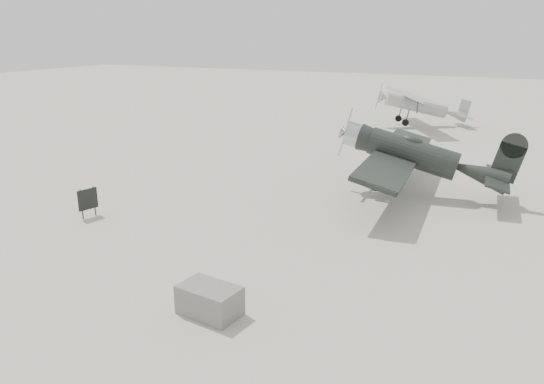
{
  "coord_description": "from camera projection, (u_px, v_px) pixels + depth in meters",
  "views": [
    {
      "loc": [
        9.69,
        -17.88,
        7.62
      ],
      "look_at": [
        1.07,
        0.21,
        1.5
      ],
      "focal_mm": 35.0,
      "sensor_mm": 36.0,
      "label": 1
    }
  ],
  "objects": [
    {
      "name": "equipment_block",
      "position": [
        210.0,
        300.0,
        14.75
      ],
      "size": [
        1.82,
        1.28,
        0.85
      ],
      "primitive_type": "cube",
      "rotation": [
        0.0,
        0.0,
        -0.14
      ],
      "color": "slate",
      "rests_on": "ground"
    },
    {
      "name": "ground",
      "position": [
        246.0,
        225.0,
        21.65
      ],
      "size": [
        160.0,
        160.0,
        0.0
      ],
      "primitive_type": "plane",
      "color": "#B0AD9C",
      "rests_on": "ground"
    },
    {
      "name": "sign_board",
      "position": [
        88.0,
        200.0,
        22.38
      ],
      "size": [
        0.29,
        0.88,
        1.29
      ],
      "rotation": [
        0.0,
        0.0,
        -0.26
      ],
      "color": "#333333",
      "rests_on": "ground"
    },
    {
      "name": "highwing_monoplane",
      "position": [
        420.0,
        103.0,
        43.46
      ],
      "size": [
        8.28,
        10.37,
        3.08
      ],
      "rotation": [
        0.0,
        0.23,
        0.48
      ],
      "color": "#A2A4A7",
      "rests_on": "ground"
    },
    {
      "name": "lowwing_monoplane",
      "position": [
        421.0,
        156.0,
        24.88
      ],
      "size": [
        8.2,
        11.43,
        3.69
      ],
      "rotation": [
        0.0,
        0.24,
        0.06
      ],
      "color": "black",
      "rests_on": "ground"
    }
  ]
}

